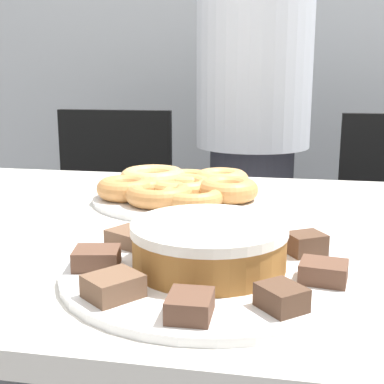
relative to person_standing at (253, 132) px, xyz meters
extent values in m
cube|color=silver|center=(-0.05, -0.88, -0.07)|extent=(1.55, 0.83, 0.03)
cylinder|color=#383842|center=(0.00, 0.00, -0.42)|extent=(0.27, 0.27, 0.76)
cylinder|color=silver|center=(0.00, 0.00, 0.26)|extent=(0.35, 0.35, 0.60)
cylinder|color=black|center=(-0.47, -0.14, -0.80)|extent=(0.44, 0.44, 0.01)
cylinder|color=#262626|center=(-0.47, -0.14, -0.59)|extent=(0.06, 0.06, 0.39)
cube|color=black|center=(-0.47, -0.14, -0.38)|extent=(0.45, 0.45, 0.04)
cube|color=black|center=(-0.48, 0.07, -0.15)|extent=(0.40, 0.04, 0.42)
cylinder|color=white|center=(0.03, -1.08, -0.05)|extent=(0.36, 0.36, 0.01)
cylinder|color=white|center=(-0.08, -0.72, -0.05)|extent=(0.33, 0.33, 0.01)
cylinder|color=#9E662D|center=(0.03, -1.08, -0.02)|extent=(0.18, 0.18, 0.04)
cylinder|color=white|center=(0.03, -1.08, 0.01)|extent=(0.19, 0.19, 0.01)
cube|color=brown|center=(0.07, -0.95, -0.03)|extent=(0.07, 0.07, 0.02)
cube|color=#513828|center=(-0.02, -0.96, -0.03)|extent=(0.06, 0.06, 0.02)
cube|color=brown|center=(-0.09, -1.02, -0.03)|extent=(0.07, 0.07, 0.02)
cube|color=brown|center=(-0.10, -1.11, -0.03)|extent=(0.06, 0.06, 0.02)
cube|color=brown|center=(-0.05, -1.19, -0.03)|extent=(0.07, 0.07, 0.02)
cube|color=brown|center=(0.03, -1.22, -0.03)|extent=(0.04, 0.05, 0.02)
cube|color=#513828|center=(0.12, -1.18, -0.03)|extent=(0.06, 0.06, 0.02)
cube|color=brown|center=(0.16, -1.10, -0.03)|extent=(0.06, 0.05, 0.02)
cube|color=#513828|center=(0.15, -1.01, -0.03)|extent=(0.06, 0.06, 0.03)
torus|color=tan|center=(-0.08, -0.72, -0.03)|extent=(0.13, 0.13, 0.03)
torus|color=tan|center=(-0.01, -0.65, -0.02)|extent=(0.11, 0.11, 0.04)
torus|color=tan|center=(-0.08, -0.65, -0.03)|extent=(0.11, 0.11, 0.03)
torus|color=#E5AD66|center=(-0.15, -0.66, -0.02)|extent=(0.13, 0.13, 0.04)
torus|color=#C68447|center=(-0.18, -0.76, -0.02)|extent=(0.11, 0.11, 0.04)
torus|color=#C68447|center=(-0.11, -0.79, -0.03)|extent=(0.12, 0.12, 0.03)
torus|color=#D18E4C|center=(-0.04, -0.78, -0.03)|extent=(0.12, 0.12, 0.03)
torus|color=#D18E4C|center=(0.01, -0.74, -0.02)|extent=(0.11, 0.11, 0.04)
camera|label=1|loc=(0.12, -1.69, 0.19)|focal=50.00mm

